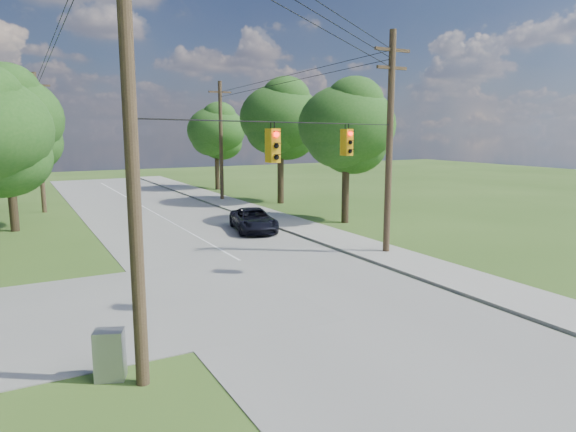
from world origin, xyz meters
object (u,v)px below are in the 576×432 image
car_main_north (253,220)px  control_cabinet (110,355)px  pole_north_w (39,142)px  pole_north_e (221,140)px  pole_ne (390,141)px  pole_sw (130,117)px

car_main_north → control_cabinet: (-10.73, -15.12, -0.08)m
pole_north_w → control_cabinet: pole_north_w is taller
pole_north_e → car_main_north: size_ratio=2.08×
pole_ne → pole_north_w: size_ratio=1.05×
pole_sw → pole_north_e: 32.55m
pole_sw → pole_north_w: size_ratio=1.20×
car_main_north → pole_north_w: bearing=139.5°
pole_sw → control_cabinet: 5.68m
pole_north_e → car_main_north: (-3.40, -13.88, -4.43)m
pole_sw → pole_north_e: (13.50, 29.60, -1.10)m
pole_ne → pole_north_e: 22.00m
pole_north_w → car_main_north: pole_north_w is taller
pole_ne → car_main_north: 10.01m
pole_north_w → control_cabinet: 29.35m
control_cabinet → pole_north_e: bearing=85.5°
pole_ne → car_main_north: bearing=112.7°
pole_sw → pole_north_e: size_ratio=1.20×
pole_ne → control_cabinet: bearing=-153.6°
pole_ne → pole_sw: bearing=-150.6°
pole_ne → car_main_north: size_ratio=2.18×
pole_sw → pole_ne: (13.50, 7.60, -0.76)m
pole_north_e → pole_north_w: same height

